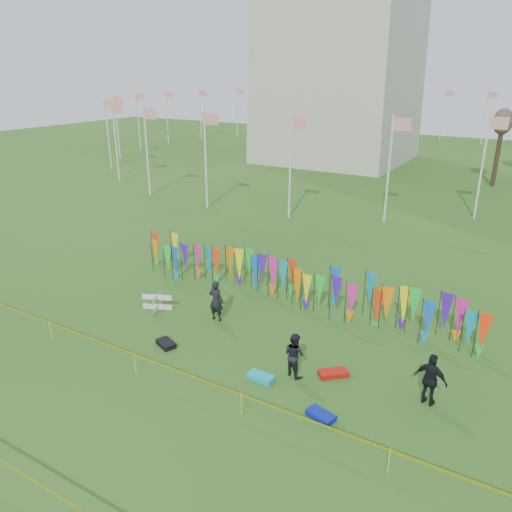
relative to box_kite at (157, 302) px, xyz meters
The scene contains 13 objects.
ground 5.95m from the box_kite, 35.24° to the right, with size 160.00×160.00×0.00m, color #275116.
flagpole_ring 45.64m from the box_kite, 101.60° to the left, with size 57.40×56.16×8.00m.
banner_row 6.57m from the box_kite, 38.17° to the left, with size 18.64×0.64×2.07m.
caution_tape_near 6.50m from the box_kite, 44.49° to the right, with size 26.00×0.02×0.90m.
caution_tape_far 11.49m from the box_kite, 66.24° to the right, with size 26.00×0.02×0.90m.
box_kite is the anchor object (origin of this frame).
person_left 3.18m from the box_kite, 11.78° to the left, with size 0.72×0.52×1.97m, color black.
person_mid 8.34m from the box_kite, 10.38° to the right, with size 0.86×0.53×1.77m, color black.
person_right 13.05m from the box_kite, ahead, with size 1.15×0.65×1.96m, color black.
kite_bag_turquoise 7.67m from the box_kite, 18.47° to the right, with size 1.00×0.50×0.20m, color #0DB3D1.
kite_bag_blue 10.65m from the box_kite, 18.07° to the right, with size 0.97×0.51×0.20m, color #091D9F.
kite_bag_red 9.56m from the box_kite, ahead, with size 1.12×0.51×0.21m, color red.
kite_bag_black 3.54m from the box_kite, 42.82° to the right, with size 0.92×0.53×0.21m, color black.
Camera 1 is at (10.50, -12.80, 11.02)m, focal length 35.00 mm.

